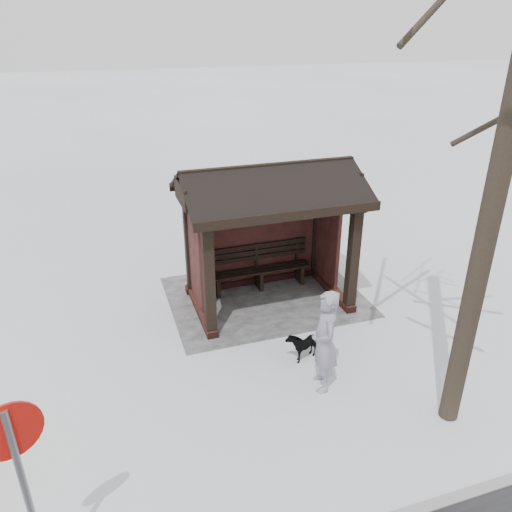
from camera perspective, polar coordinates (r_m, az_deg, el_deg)
The scene contains 7 objects.
ground at distance 11.04m, azimuth 1.38°, elevation -5.17°, with size 120.00×120.00×0.00m, color white.
kerb at distance 7.32m, azimuth 17.64°, elevation -26.07°, with size 120.00×0.15×0.06m, color gray.
trampled_patch at distance 11.20m, azimuth 1.04°, elevation -4.65°, with size 4.20×3.20×0.02m, color gray.
bus_shelter at distance 10.26m, azimuth 1.21°, elevation 5.74°, with size 3.60×2.40×3.09m.
pedestrian at distance 8.26m, azimuth 7.84°, elevation -9.65°, with size 0.66×0.43×1.80m, color gray.
dog at distance 9.25m, azimuth 5.45°, elevation -9.92°, with size 0.31×0.67×0.57m, color black.
road_sign at distance 5.67m, azimuth -25.57°, elevation -20.46°, with size 0.60×0.26×2.46m.
Camera 1 is at (3.24, 8.95, 5.60)m, focal length 35.00 mm.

